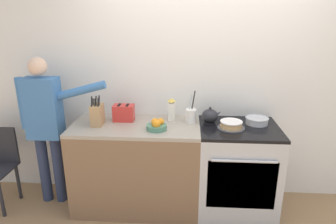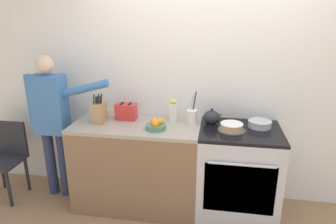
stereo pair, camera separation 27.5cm
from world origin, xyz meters
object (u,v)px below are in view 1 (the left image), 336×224
at_px(tea_kettle, 210,116).
at_px(mixing_bowl, 257,121).
at_px(person_baker, 46,120).
at_px(utensil_crock, 191,116).
at_px(layer_cake, 231,125).
at_px(knife_block, 97,115).
at_px(fruit_bowl, 157,125).
at_px(stove_range, 236,169).
at_px(milk_carton, 172,110).
at_px(toaster, 124,113).

distance_m(tea_kettle, mixing_bowl, 0.47).
bearing_deg(person_baker, utensil_crock, -6.01).
bearing_deg(layer_cake, knife_block, 179.38).
bearing_deg(layer_cake, utensil_crock, 161.93).
bearing_deg(fruit_bowl, knife_block, 171.26).
bearing_deg(fruit_bowl, stove_range, 8.40).
bearing_deg(knife_block, fruit_bowl, -8.74).
distance_m(layer_cake, mixing_bowl, 0.31).
bearing_deg(milk_carton, knife_block, -165.87).
bearing_deg(milk_carton, utensil_crock, -19.43).
height_order(stove_range, milk_carton, milk_carton).
relative_size(fruit_bowl, toaster, 0.86).
relative_size(stove_range, knife_block, 3.05).
xyz_separation_m(tea_kettle, knife_block, (-1.12, -0.14, 0.04)).
distance_m(layer_cake, utensil_crock, 0.41).
height_order(layer_cake, milk_carton, milk_carton).
xyz_separation_m(mixing_bowl, knife_block, (-1.59, -0.13, 0.07)).
xyz_separation_m(mixing_bowl, person_baker, (-2.15, -0.08, -0.02)).
distance_m(utensil_crock, milk_carton, 0.22).
xyz_separation_m(mixing_bowl, fruit_bowl, (-0.99, -0.22, 0.01)).
xyz_separation_m(layer_cake, knife_block, (-1.32, 0.01, 0.07)).
xyz_separation_m(layer_cake, tea_kettle, (-0.19, 0.15, 0.03)).
bearing_deg(milk_carton, tea_kettle, -6.26).
relative_size(tea_kettle, mixing_bowl, 0.87).
xyz_separation_m(milk_carton, person_baker, (-1.29, -0.14, -0.09)).
xyz_separation_m(fruit_bowl, milk_carton, (0.13, 0.28, 0.07)).
relative_size(tea_kettle, toaster, 0.89).
bearing_deg(mixing_bowl, fruit_bowl, -167.43).
bearing_deg(layer_cake, milk_carton, 161.46).
relative_size(knife_block, toaster, 1.34).
height_order(layer_cake, toaster, toaster).
bearing_deg(utensil_crock, stove_range, -10.20).
bearing_deg(toaster, tea_kettle, 0.04).
bearing_deg(layer_cake, fruit_bowl, -173.75).
xyz_separation_m(fruit_bowl, person_baker, (-1.16, 0.14, -0.03)).
bearing_deg(knife_block, milk_carton, 14.13).
xyz_separation_m(layer_cake, person_baker, (-1.87, 0.06, -0.02)).
bearing_deg(milk_carton, layer_cake, -18.54).
distance_m(stove_range, tea_kettle, 0.61).
relative_size(layer_cake, mixing_bowl, 1.13).
relative_size(knife_block, utensil_crock, 0.90).
bearing_deg(person_baker, mixing_bowl, -6.37).
bearing_deg(stove_range, toaster, 174.50).
xyz_separation_m(tea_kettle, person_baker, (-1.68, -0.09, -0.05)).
bearing_deg(fruit_bowl, layer_cake, 6.25).
height_order(tea_kettle, utensil_crock, utensil_crock).
distance_m(mixing_bowl, utensil_crock, 0.66).
bearing_deg(knife_block, toaster, 30.60).
bearing_deg(toaster, stove_range, -5.50).
relative_size(stove_range, mixing_bowl, 4.00).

